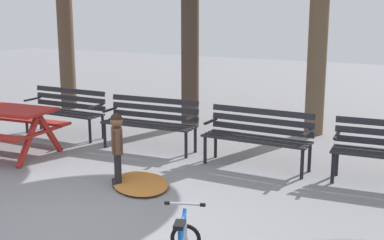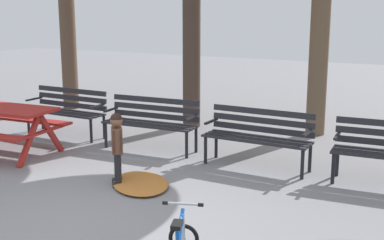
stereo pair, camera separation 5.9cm
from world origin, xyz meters
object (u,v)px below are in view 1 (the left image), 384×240
Objects in this scene: child_standing at (117,144)px; park_bench_right at (258,133)px; park_bench_far_left at (66,108)px; park_bench_left at (151,119)px.

park_bench_right is at bearing 50.30° from child_standing.
child_standing reaches higher than park_bench_far_left.
park_bench_right is 1.64× the size of child_standing.
park_bench_far_left and park_bench_right have the same top height.
park_bench_far_left is 3.81m from park_bench_right.
park_bench_right is at bearing -2.95° from park_bench_far_left.
park_bench_left is (1.89, -0.10, 0.00)m from park_bench_far_left.
park_bench_far_left is at bearing 177.05° from park_bench_right.
park_bench_left is at bearing 177.21° from park_bench_right.
park_bench_left and park_bench_right have the same top height.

